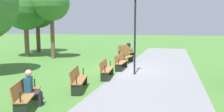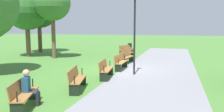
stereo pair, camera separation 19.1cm
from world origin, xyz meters
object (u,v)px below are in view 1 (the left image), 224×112
object	(u,v)px
bench_5	(78,79)
tree_3	(37,8)
tree_2	(51,3)
bench_0	(125,50)
bench_3	(120,62)
bench_4	(106,69)
bench_1	(127,53)
tree_1	(25,9)
lamp_post	(135,19)
bench_6	(26,94)
trash_bin	(128,48)
person_seated	(32,87)
bench_2	(126,57)

from	to	relation	value
bench_5	tree_3	bearing A→B (deg)	-154.25
tree_2	bench_0	bearing A→B (deg)	127.74
bench_3	bench_4	world-z (taller)	same
bench_1	bench_5	distance (m)	9.63
bench_5	tree_1	world-z (taller)	tree_1
tree_2	lamp_post	distance (m)	8.85
bench_6	tree_2	bearing A→B (deg)	-174.77
bench_6	bench_5	bearing A→B (deg)	141.00
bench_0	bench_6	xyz separation A→B (m)	(14.26, 0.00, 0.00)
trash_bin	bench_0	bearing A→B (deg)	1.40
tree_2	tree_3	bearing A→B (deg)	-133.20
bench_6	bench_3	bearing A→B (deg)	148.07
bench_5	bench_6	size ratio (longest dim) A/B	1.01
bench_4	lamp_post	xyz separation A→B (m)	(-1.22, 1.23, 2.49)
bench_5	tree_2	xyz separation A→B (m)	(-7.96, -5.88, 3.99)
bench_4	tree_1	size ratio (longest dim) A/B	0.29
person_seated	tree_3	bearing A→B (deg)	-167.90
person_seated	lamp_post	bearing A→B (deg)	136.15
bench_2	bench_5	bearing A→B (deg)	3.58
bench_5	lamp_post	size ratio (longest dim) A/B	0.41
bench_4	person_seated	world-z (taller)	person_seated
tree_2	bench_6	bearing A→B (deg)	26.57
bench_3	tree_2	xyz separation A→B (m)	(-3.15, -6.47, 3.99)
bench_1	bench_6	distance (m)	11.96
tree_3	bench_1	bearing A→B (deg)	79.03
bench_3	trash_bin	size ratio (longest dim) A/B	1.86
bench_5	lamp_post	distance (m)	4.69
bench_4	person_seated	xyz separation A→B (m)	(4.47, -1.12, 0.16)
bench_3	trash_bin	bearing A→B (deg)	-171.40
person_seated	trash_bin	world-z (taller)	person_seated
bench_6	lamp_post	xyz separation A→B (m)	(-5.92, 2.42, 2.49)
bench_5	bench_2	bearing A→B (deg)	162.25
bench_0	bench_4	xyz separation A→B (m)	(9.55, 1.18, 0.00)
trash_bin	tree_2	bearing A→B (deg)	-40.32
bench_1	lamp_post	distance (m)	6.73
bench_1	bench_6	xyz separation A→B (m)	(11.94, -0.74, 0.00)
tree_1	lamp_post	xyz separation A→B (m)	(4.72, 10.31, -1.16)
bench_3	bench_6	size ratio (longest dim) A/B	0.97
bench_1	bench_2	distance (m)	2.43
bench_3	bench_5	xyz separation A→B (m)	(4.81, -0.60, 0.00)
bench_5	bench_6	distance (m)	2.43
bench_0	bench_3	bearing A→B (deg)	31.93
bench_3	bench_6	xyz separation A→B (m)	(7.13, -1.33, 0.00)
bench_3	trash_bin	world-z (taller)	trash_bin
tree_1	bench_0	bearing A→B (deg)	114.59
bench_0	tree_1	size ratio (longest dim) A/B	0.29
bench_1	person_seated	size ratio (longest dim) A/B	1.48
bench_1	bench_4	size ratio (longest dim) A/B	1.01
bench_0	trash_bin	bearing A→B (deg)	-157.26
lamp_post	trash_bin	distance (m)	10.94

